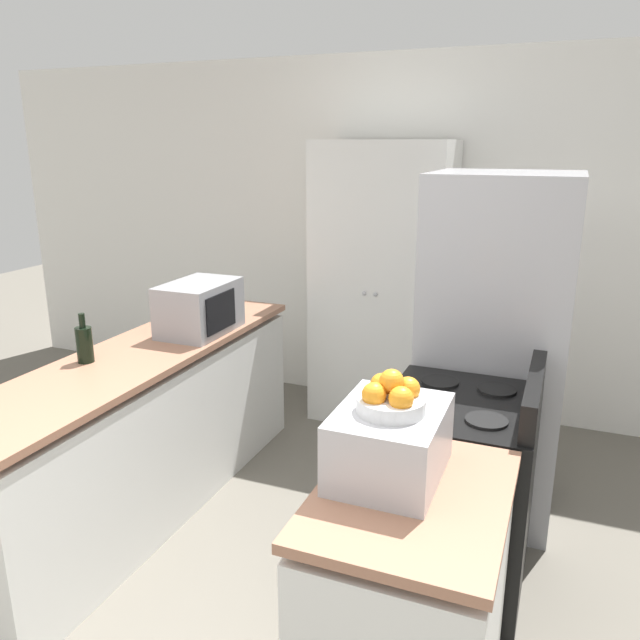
{
  "coord_description": "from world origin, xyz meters",
  "views": [
    {
      "loc": [
        1.22,
        -1.23,
        1.99
      ],
      "look_at": [
        0.0,
        1.8,
        1.05
      ],
      "focal_mm": 35.0,
      "sensor_mm": 36.0,
      "label": 1
    }
  ],
  "objects_px": {
    "stove": "(455,493)",
    "wine_bottle": "(84,344)",
    "refrigerator": "(494,348)",
    "fruit_bowl": "(391,397)",
    "pantry_cabinet": "(382,285)",
    "microwave": "(200,308)",
    "toaster_oven": "(389,442)"
  },
  "relations": [
    {
      "from": "stove",
      "to": "refrigerator",
      "type": "height_order",
      "value": "refrigerator"
    },
    {
      "from": "pantry_cabinet",
      "to": "refrigerator",
      "type": "distance_m",
      "value": 1.29
    },
    {
      "from": "stove",
      "to": "wine_bottle",
      "type": "xyz_separation_m",
      "value": [
        -1.85,
        -0.21,
        0.55
      ]
    },
    {
      "from": "stove",
      "to": "wine_bottle",
      "type": "relative_size",
      "value": 4.22
    },
    {
      "from": "toaster_oven",
      "to": "fruit_bowl",
      "type": "xyz_separation_m",
      "value": [
        0.01,
        -0.02,
        0.17
      ]
    },
    {
      "from": "stove",
      "to": "microwave",
      "type": "bearing_deg",
      "value": 164.2
    },
    {
      "from": "pantry_cabinet",
      "to": "microwave",
      "type": "bearing_deg",
      "value": -121.12
    },
    {
      "from": "microwave",
      "to": "toaster_oven",
      "type": "bearing_deg",
      "value": -38.36
    },
    {
      "from": "wine_bottle",
      "to": "toaster_oven",
      "type": "relative_size",
      "value": 0.58
    },
    {
      "from": "microwave",
      "to": "pantry_cabinet",
      "type": "bearing_deg",
      "value": 58.88
    },
    {
      "from": "refrigerator",
      "to": "fruit_bowl",
      "type": "relative_size",
      "value": 8.26
    },
    {
      "from": "wine_bottle",
      "to": "stove",
      "type": "bearing_deg",
      "value": 6.5
    },
    {
      "from": "refrigerator",
      "to": "microwave",
      "type": "xyz_separation_m",
      "value": [
        -1.64,
        -0.31,
        0.14
      ]
    },
    {
      "from": "stove",
      "to": "microwave",
      "type": "height_order",
      "value": "microwave"
    },
    {
      "from": "refrigerator",
      "to": "fruit_bowl",
      "type": "bearing_deg",
      "value": -96.19
    },
    {
      "from": "refrigerator",
      "to": "wine_bottle",
      "type": "bearing_deg",
      "value": -152.85
    },
    {
      "from": "wine_bottle",
      "to": "fruit_bowl",
      "type": "bearing_deg",
      "value": -16.72
    },
    {
      "from": "wine_bottle",
      "to": "toaster_oven",
      "type": "height_order",
      "value": "wine_bottle"
    },
    {
      "from": "pantry_cabinet",
      "to": "refrigerator",
      "type": "bearing_deg",
      "value": -45.56
    },
    {
      "from": "pantry_cabinet",
      "to": "toaster_oven",
      "type": "xyz_separation_m",
      "value": [
        0.73,
        -2.39,
        0.03
      ]
    },
    {
      "from": "stove",
      "to": "wine_bottle",
      "type": "height_order",
      "value": "wine_bottle"
    },
    {
      "from": "pantry_cabinet",
      "to": "stove",
      "type": "height_order",
      "value": "pantry_cabinet"
    },
    {
      "from": "refrigerator",
      "to": "stove",
      "type": "bearing_deg",
      "value": -93.35
    },
    {
      "from": "microwave",
      "to": "toaster_oven",
      "type": "relative_size",
      "value": 1.13
    },
    {
      "from": "pantry_cabinet",
      "to": "stove",
      "type": "distance_m",
      "value": 1.96
    },
    {
      "from": "wine_bottle",
      "to": "fruit_bowl",
      "type": "height_order",
      "value": "fruit_bowl"
    },
    {
      "from": "microwave",
      "to": "wine_bottle",
      "type": "distance_m",
      "value": 0.71
    },
    {
      "from": "microwave",
      "to": "fruit_bowl",
      "type": "relative_size",
      "value": 2.21
    },
    {
      "from": "stove",
      "to": "refrigerator",
      "type": "xyz_separation_m",
      "value": [
        0.04,
        0.76,
        0.46
      ]
    },
    {
      "from": "fruit_bowl",
      "to": "wine_bottle",
      "type": "bearing_deg",
      "value": 163.28
    },
    {
      "from": "stove",
      "to": "pantry_cabinet",
      "type": "bearing_deg",
      "value": 116.98
    },
    {
      "from": "stove",
      "to": "microwave",
      "type": "distance_m",
      "value": 1.76
    }
  ]
}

